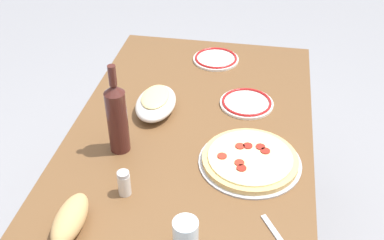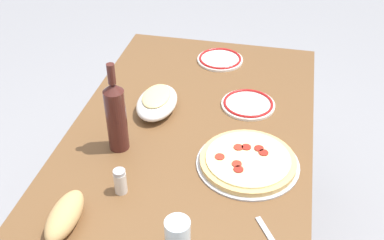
{
  "view_description": "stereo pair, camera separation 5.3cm",
  "coord_description": "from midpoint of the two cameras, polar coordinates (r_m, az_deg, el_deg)",
  "views": [
    {
      "loc": [
        1.38,
        0.24,
        1.81
      ],
      "look_at": [
        0.0,
        0.0,
        0.78
      ],
      "focal_mm": 44.25,
      "sensor_mm": 36.0,
      "label": 1
    },
    {
      "loc": [
        1.37,
        0.3,
        1.81
      ],
      "look_at": [
        0.0,
        0.0,
        0.78
      ],
      "focal_mm": 44.25,
      "sensor_mm": 36.0,
      "label": 2
    }
  ],
  "objects": [
    {
      "name": "side_plate_far",
      "position": [
        2.17,
        4.12,
        7.32
      ],
      "size": [
        0.21,
        0.21,
        0.02
      ],
      "color": "white",
      "rests_on": "dining_table"
    },
    {
      "name": "side_plate_near",
      "position": [
        1.88,
        7.59,
        1.93
      ],
      "size": [
        0.21,
        0.21,
        0.02
      ],
      "color": "white",
      "rests_on": "dining_table"
    },
    {
      "name": "baked_pasta_dish",
      "position": [
        1.82,
        -3.42,
        2.27
      ],
      "size": [
        0.24,
        0.15,
        0.08
      ],
      "color": "white",
      "rests_on": "dining_table"
    },
    {
      "name": "dining_table",
      "position": [
        1.83,
        0.83,
        -3.78
      ],
      "size": [
        1.39,
        0.88,
        0.75
      ],
      "color": "brown",
      "rests_on": "ground"
    },
    {
      "name": "wine_bottle",
      "position": [
        1.6,
        -8.2,
        0.57
      ],
      "size": [
        0.07,
        0.07,
        0.33
      ],
      "color": "#471E19",
      "rests_on": "dining_table"
    },
    {
      "name": "spice_shaker",
      "position": [
        1.48,
        -7.62,
        -7.35
      ],
      "size": [
        0.04,
        0.04,
        0.09
      ],
      "color": "silver",
      "rests_on": "dining_table"
    },
    {
      "name": "bread_loaf",
      "position": [
        1.42,
        -14.04,
        -11.15
      ],
      "size": [
        0.2,
        0.08,
        0.07
      ],
      "primitive_type": "ellipsoid",
      "color": "tan",
      "rests_on": "dining_table"
    },
    {
      "name": "water_glass",
      "position": [
        1.31,
        -0.54,
        -13.86
      ],
      "size": [
        0.07,
        0.07,
        0.11
      ],
      "primitive_type": "cylinder",
      "color": "silver",
      "rests_on": "dining_table"
    },
    {
      "name": "pepperoni_pizza",
      "position": [
        1.6,
        7.7,
        -4.94
      ],
      "size": [
        0.35,
        0.35,
        0.03
      ],
      "color": "#B7B7BC",
      "rests_on": "dining_table"
    },
    {
      "name": "fork_right",
      "position": [
        1.39,
        10.62,
        -13.93
      ],
      "size": [
        0.15,
        0.1,
        0.0
      ],
      "primitive_type": "cube",
      "rotation": [
        0.0,
        0.0,
        3.7
      ],
      "color": "#B7B7BC",
      "rests_on": "dining_table"
    }
  ]
}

